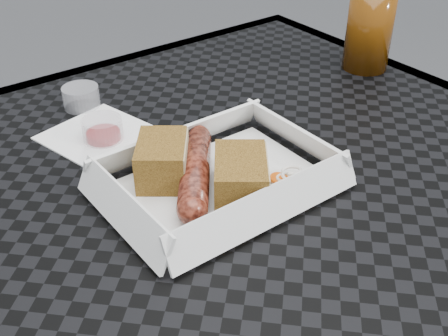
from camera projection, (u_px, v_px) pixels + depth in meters
name	position (u px, v px, depth m)	size (l,w,h in m)	color
patio_table	(247.00, 226.00, 0.68)	(0.80, 0.80, 0.74)	black
food_tray	(219.00, 185.00, 0.62)	(0.22, 0.15, 0.00)	white
bratwurst	(195.00, 171.00, 0.61)	(0.12, 0.14, 0.03)	maroon
bread_near	(162.00, 160.00, 0.62)	(0.07, 0.05, 0.05)	brown
bread_far	(240.00, 176.00, 0.60)	(0.08, 0.05, 0.04)	brown
veg_garnish	(291.00, 182.00, 0.62)	(0.03, 0.03, 0.00)	#D54E09
napkin	(99.00, 135.00, 0.71)	(0.12, 0.12, 0.00)	white
condiment_cup_sauce	(103.00, 130.00, 0.70)	(0.05, 0.05, 0.03)	#960A0D
condiment_cup_empty	(81.00, 97.00, 0.77)	(0.05, 0.05, 0.03)	silver
drink_glass	(370.00, 26.00, 0.86)	(0.07, 0.07, 0.13)	#562B07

